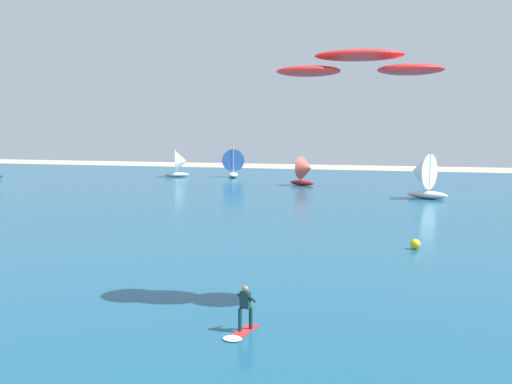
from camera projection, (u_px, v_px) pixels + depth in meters
name	position (u px, v px, depth m)	size (l,w,h in m)	color
ocean	(355.00, 202.00, 57.68)	(160.00, 90.00, 0.10)	navy
kitesurfer	(243.00, 316.00, 20.46)	(0.95, 2.02, 1.67)	red
kite	(359.00, 64.00, 22.65)	(6.73, 2.89, 0.99)	red
sailboat_far_left	(233.00, 163.00, 87.09)	(3.71, 4.21, 4.73)	white
sailboat_near_shore	(422.00, 175.00, 60.26)	(4.70, 4.20, 5.27)	silver
sailboat_anchored_offshore	(180.00, 163.00, 87.08)	(3.97, 3.55, 4.46)	silver
sailboat_mid_right	(305.00, 171.00, 73.86)	(3.73, 3.32, 4.19)	maroon
marker_buoy	(415.00, 244.00, 34.79)	(0.62, 0.62, 0.62)	yellow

